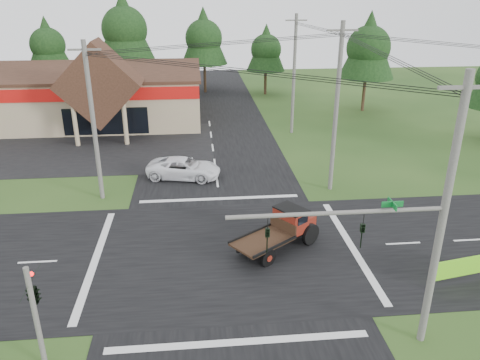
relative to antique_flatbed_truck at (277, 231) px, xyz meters
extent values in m
plane|color=#213E16|center=(-2.79, -0.12, -1.10)|extent=(120.00, 120.00, 0.00)
cube|color=black|center=(-2.79, -0.12, -1.09)|extent=(12.00, 120.00, 0.02)
cube|color=black|center=(-2.79, -0.12, -1.09)|extent=(120.00, 12.00, 0.02)
cube|color=black|center=(-16.79, 18.88, -1.09)|extent=(28.00, 14.00, 0.02)
cube|color=tan|center=(-18.79, 29.88, 1.40)|extent=(30.00, 15.00, 5.00)
cube|color=#352015|center=(-18.79, 29.88, 3.95)|extent=(30.40, 15.40, 0.30)
cube|color=#A60F0C|center=(-18.79, 22.33, 3.00)|extent=(30.00, 0.12, 1.20)
cube|color=#352015|center=(-12.79, 21.38, 4.20)|extent=(7.78, 4.00, 7.78)
cylinder|color=tan|center=(-14.99, 19.68, 0.90)|extent=(0.40, 0.40, 4.00)
cylinder|color=tan|center=(-10.59, 19.68, 0.90)|extent=(0.40, 0.40, 4.00)
cube|color=black|center=(-12.79, 22.36, 0.40)|extent=(8.00, 0.08, 2.60)
cylinder|color=#595651|center=(4.71, -7.62, 2.40)|extent=(0.24, 0.24, 7.00)
cylinder|color=#595651|center=(0.71, -7.62, 4.90)|extent=(8.00, 0.16, 0.16)
imported|color=black|center=(1.71, -7.62, 3.90)|extent=(0.16, 0.20, 1.00)
imported|color=black|center=(-1.79, -7.62, 3.90)|extent=(0.16, 0.20, 1.00)
cube|color=#0C6626|center=(2.71, -7.62, 5.15)|extent=(0.80, 0.04, 0.22)
cylinder|color=#595651|center=(-10.29, -7.62, 1.10)|extent=(0.20, 0.20, 4.40)
imported|color=black|center=(-10.29, -7.42, 2.60)|extent=(0.53, 2.48, 1.00)
sphere|color=#FF0C0C|center=(-10.29, -7.27, 2.80)|extent=(0.18, 0.18, 0.18)
cylinder|color=#595651|center=(4.71, -7.62, 4.40)|extent=(0.30, 0.30, 11.00)
cube|color=#595651|center=(4.71, -7.62, 9.30)|extent=(2.00, 0.12, 0.12)
cylinder|color=#595651|center=(-10.79, 7.88, 4.15)|extent=(0.30, 0.30, 10.50)
cube|color=#595651|center=(-10.79, 7.88, 8.80)|extent=(2.00, 0.12, 0.12)
cylinder|color=#595651|center=(5.21, 7.88, 4.65)|extent=(0.30, 0.30, 11.50)
cube|color=#595651|center=(5.21, 7.88, 9.80)|extent=(2.00, 0.12, 0.12)
cylinder|color=#595651|center=(5.21, 21.88, 4.50)|extent=(0.30, 0.30, 11.20)
cube|color=#595651|center=(5.21, 21.88, 9.50)|extent=(2.00, 0.12, 0.12)
cylinder|color=#332316|center=(-22.79, 41.88, 0.65)|extent=(0.36, 0.36, 3.50)
cone|color=black|center=(-22.79, 41.88, 5.70)|extent=(5.60, 5.60, 6.60)
sphere|color=black|center=(-22.79, 41.88, 5.40)|extent=(4.40, 4.40, 4.40)
cylinder|color=#332316|center=(-12.79, 40.88, 1.17)|extent=(0.36, 0.36, 4.55)
cone|color=black|center=(-12.79, 40.88, 7.74)|extent=(7.28, 7.28, 8.58)
sphere|color=black|center=(-12.79, 40.88, 7.35)|extent=(5.72, 5.72, 5.72)
cylinder|color=#332316|center=(-2.79, 41.88, 0.82)|extent=(0.36, 0.36, 3.85)
cone|color=black|center=(-2.79, 41.88, 6.38)|extent=(6.16, 6.16, 7.26)
sphere|color=black|center=(-2.79, 41.88, 6.05)|extent=(4.84, 4.84, 4.84)
cylinder|color=#332316|center=(5.21, 39.88, 0.47)|extent=(0.36, 0.36, 3.15)
cone|color=black|center=(5.21, 39.88, 5.02)|extent=(5.04, 5.04, 5.94)
sphere|color=black|center=(5.21, 39.88, 4.75)|extent=(3.96, 3.96, 3.96)
cylinder|color=#332316|center=(15.21, 29.88, 0.82)|extent=(0.36, 0.36, 3.85)
cone|color=black|center=(15.21, 29.88, 6.38)|extent=(6.16, 6.16, 7.26)
sphere|color=black|center=(15.21, 29.88, 6.05)|extent=(4.84, 4.84, 4.84)
imported|color=white|center=(-5.23, 11.04, -0.34)|extent=(5.91, 3.67, 1.53)
camera|label=1|loc=(-4.17, -22.14, 12.36)|focal=35.00mm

